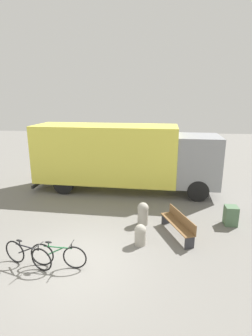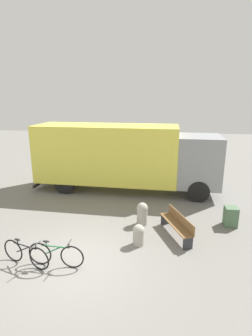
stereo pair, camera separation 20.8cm
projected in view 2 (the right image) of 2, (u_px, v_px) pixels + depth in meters
name	position (u px, v px, depth m)	size (l,w,h in m)	color
ground_plane	(75.00, 262.00, 7.95)	(60.00, 60.00, 0.00)	slate
delivery_truck	(123.00, 155.00, 13.67)	(9.59, 2.80, 3.45)	#EAE04C
park_bench	(178.00, 224.00, 9.38)	(1.11, 1.95, 0.81)	brown
bicycle_near	(26.00, 254.00, 7.71)	(1.66, 0.62, 0.81)	black
bicycle_middle	(56.00, 255.00, 7.67)	(1.72, 0.44, 0.81)	black
bollard_near_bench	(139.00, 234.00, 8.80)	(0.40, 0.40, 0.73)	#9E998C
bollard_far_bench	(142.00, 213.00, 10.19)	(0.44, 0.44, 0.90)	#9E998C
utility_box	(231.00, 216.00, 10.12)	(0.48, 0.48, 0.77)	#4C6B4C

